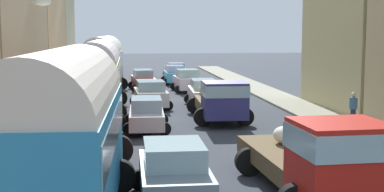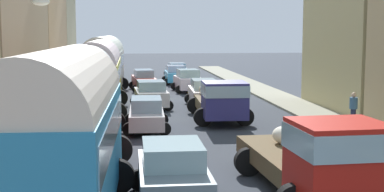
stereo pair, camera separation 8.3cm
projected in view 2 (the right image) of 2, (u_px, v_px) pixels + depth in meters
ground_plane at (176, 106)px, 33.82m from camera, size 154.00×154.00×0.00m
sidewalk_left at (56, 107)px, 32.95m from camera, size 2.50×70.00×0.14m
sidewalk_right at (291, 103)px, 34.67m from camera, size 2.50×70.00×0.14m
building_left_3 at (22, 15)px, 44.84m from camera, size 6.48×12.19×11.75m
building_left_4 at (46, 32)px, 55.99m from camera, size 5.76×9.54×8.89m
building_right_2 at (364, 12)px, 31.57m from camera, size 4.59×9.28×11.36m
parked_bus_0 at (60, 130)px, 12.78m from camera, size 3.51×8.41×4.23m
parked_bus_1 at (87, 93)px, 21.67m from camera, size 3.48×9.37×3.95m
parked_bus_2 at (98, 73)px, 30.53m from camera, size 3.28×9.74×4.10m
parked_bus_3 at (104, 62)px, 39.40m from camera, size 3.48×9.87×4.21m
cargo_truck_0 at (318, 157)px, 14.72m from camera, size 3.24×7.16×2.44m
cargo_truck_1 at (220, 99)px, 27.90m from camera, size 3.09×7.17×2.19m
car_0 at (204, 93)px, 33.63m from camera, size 2.30×4.40×1.66m
car_1 at (188, 81)px, 41.71m from camera, size 2.45×3.82×1.70m
car_2 at (175, 75)px, 47.71m from camera, size 2.26×4.00×1.61m
car_3 at (177, 70)px, 54.41m from camera, size 2.44×4.00×1.43m
car_4 at (173, 173)px, 14.84m from camera, size 2.42×4.11×1.64m
car_5 at (146, 114)px, 25.53m from camera, size 2.23×4.23×1.53m
car_6 at (151, 95)px, 32.85m from camera, size 2.49×3.94×1.64m
car_7 at (144, 80)px, 42.49m from camera, size 2.33×4.45×1.63m
pedestrian_0 at (353, 109)px, 25.53m from camera, size 0.52×0.52×1.78m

